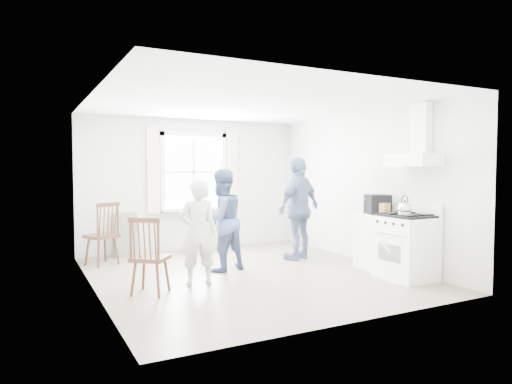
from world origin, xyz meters
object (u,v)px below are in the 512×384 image
windsor_chair_b (147,248)px  stereo_stack (378,204)px  gas_stove (406,246)px  low_cabinet (377,241)px  person_right (299,208)px  person_mid (221,220)px  windsor_chair_a (106,227)px  person_left (198,232)px

windsor_chair_b → stereo_stack: bearing=-3.5°
gas_stove → stereo_stack: 0.85m
gas_stove → windsor_chair_b: gas_stove is taller
gas_stove → low_cabinet: 0.70m
windsor_chair_b → person_right: 3.20m
person_mid → stereo_stack: bearing=138.9°
stereo_stack → low_cabinet: bearing=53.9°
windsor_chair_a → person_mid: person_mid is taller
low_cabinet → windsor_chair_b: 3.68m
stereo_stack → person_left: size_ratio=0.29×
gas_stove → stereo_stack: stereo_stack is taller
low_cabinet → windsor_chair_a: (-3.83, 2.27, 0.20)m
windsor_chair_a → person_right: bearing=-17.8°
gas_stove → stereo_stack: (0.02, 0.63, 0.57)m
gas_stove → person_right: size_ratio=0.61×
gas_stove → person_right: (-0.60, 1.96, 0.43)m
low_cabinet → person_left: bearing=172.4°
stereo_stack → windsor_chair_b: 3.65m
person_left → person_mid: 0.92m
person_mid → windsor_chair_b: bearing=18.1°
windsor_chair_b → person_mid: bearing=32.4°
low_cabinet → stereo_stack: (-0.05, -0.07, 0.60)m
windsor_chair_a → person_mid: bearing=-38.0°
low_cabinet → windsor_chair_b: size_ratio=0.88×
windsor_chair_b → person_mid: 1.68m
windsor_chair_b → person_left: person_left is taller
stereo_stack → person_mid: (-2.21, 1.11, -0.25)m
person_mid → low_cabinet: bearing=140.8°
gas_stove → windsor_chair_a: (-3.76, 2.97, 0.17)m
windsor_chair_a → person_right: (3.16, -1.02, 0.26)m
person_left → person_right: size_ratio=0.80×
windsor_chair_b → person_right: person_right is taller
stereo_stack → person_right: bearing=115.3°
low_cabinet → person_mid: size_ratio=0.56×
stereo_stack → windsor_chair_b: (-3.62, 0.22, -0.43)m
gas_stove → person_mid: (-2.19, 1.75, 0.32)m
windsor_chair_b → person_left: 0.82m
windsor_chair_b → person_right: (3.00, 1.10, 0.29)m
person_right → person_left: bearing=-0.2°
person_right → low_cabinet: bearing=96.7°
stereo_stack → person_right: person_right is taller
person_right → windsor_chair_b: bearing=-1.4°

